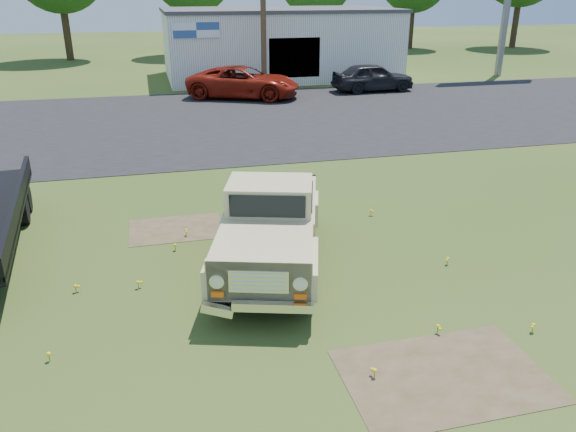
# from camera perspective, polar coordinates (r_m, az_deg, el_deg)

# --- Properties ---
(ground) EXTENTS (140.00, 140.00, 0.00)m
(ground) POSITION_cam_1_polar(r_m,az_deg,el_deg) (10.75, 0.72, -7.52)
(ground) COLOR #294115
(ground) RESTS_ON ground
(asphalt_lot) EXTENTS (90.00, 14.00, 0.02)m
(asphalt_lot) POSITION_cam_1_polar(r_m,az_deg,el_deg) (24.73, -8.25, 9.53)
(asphalt_lot) COLOR black
(asphalt_lot) RESTS_ON ground
(dirt_patch_a) EXTENTS (3.00, 2.00, 0.01)m
(dirt_patch_a) POSITION_cam_1_polar(r_m,az_deg,el_deg) (8.94, 15.59, -15.37)
(dirt_patch_a) COLOR #473825
(dirt_patch_a) RESTS_ON ground
(dirt_patch_b) EXTENTS (2.20, 1.60, 0.01)m
(dirt_patch_b) POSITION_cam_1_polar(r_m,az_deg,el_deg) (13.62, -11.24, -1.29)
(dirt_patch_b) COLOR #473825
(dirt_patch_b) RESTS_ON ground
(commercial_building) EXTENTS (14.20, 8.20, 4.15)m
(commercial_building) POSITION_cam_1_polar(r_m,az_deg,el_deg) (37.13, -0.95, 17.21)
(commercial_building) COLOR #BABAB6
(commercial_building) RESTS_ON ground
(utility_pole_mid) EXTENTS (1.60, 0.30, 9.00)m
(utility_pole_mid) POSITION_cam_1_polar(r_m,az_deg,el_deg) (31.69, -2.55, 20.87)
(utility_pole_mid) COLOR #493922
(utility_pole_mid) RESTS_ON ground
(vintage_pickup_truck) EXTENTS (3.37, 5.43, 1.84)m
(vintage_pickup_truck) POSITION_cam_1_polar(r_m,az_deg,el_deg) (11.26, -1.81, -0.88)
(vintage_pickup_truck) COLOR tan
(vintage_pickup_truck) RESTS_ON ground
(red_pickup) EXTENTS (6.30, 4.75, 1.59)m
(red_pickup) POSITION_cam_1_polar(r_m,az_deg,el_deg) (29.76, -4.53, 13.37)
(red_pickup) COLOR maroon
(red_pickup) RESTS_ON ground
(dark_sedan) EXTENTS (4.50, 1.92, 1.52)m
(dark_sedan) POSITION_cam_1_polar(r_m,az_deg,el_deg) (32.03, 8.61, 13.75)
(dark_sedan) COLOR black
(dark_sedan) RESTS_ON ground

